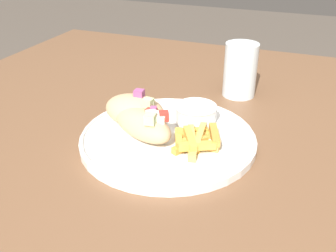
{
  "coord_description": "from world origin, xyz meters",
  "views": [
    {
      "loc": [
        0.2,
        -0.56,
        1.13
      ],
      "look_at": [
        -0.02,
        0.01,
        0.81
      ],
      "focal_mm": 42.0,
      "sensor_mm": 36.0,
      "label": 1
    }
  ],
  "objects_px": {
    "pita_sandwich_near": "(143,124)",
    "fries_pile": "(195,140)",
    "water_glass": "(240,72)",
    "pita_sandwich_far": "(135,110)",
    "plate": "(168,138)",
    "sauce_ramekin": "(196,113)"
  },
  "relations": [
    {
      "from": "pita_sandwich_near",
      "to": "fries_pile",
      "type": "height_order",
      "value": "pita_sandwich_near"
    },
    {
      "from": "fries_pile",
      "to": "water_glass",
      "type": "height_order",
      "value": "water_glass"
    },
    {
      "from": "pita_sandwich_far",
      "to": "fries_pile",
      "type": "xyz_separation_m",
      "value": [
        0.13,
        -0.03,
        -0.02
      ]
    },
    {
      "from": "plate",
      "to": "pita_sandwich_far",
      "type": "height_order",
      "value": "pita_sandwich_far"
    },
    {
      "from": "pita_sandwich_near",
      "to": "fries_pile",
      "type": "bearing_deg",
      "value": 31.49
    },
    {
      "from": "plate",
      "to": "pita_sandwich_near",
      "type": "bearing_deg",
      "value": -152.84
    },
    {
      "from": "pita_sandwich_far",
      "to": "sauce_ramekin",
      "type": "relative_size",
      "value": 1.61
    },
    {
      "from": "plate",
      "to": "pita_sandwich_far",
      "type": "xyz_separation_m",
      "value": [
        -0.07,
        0.02,
        0.03
      ]
    },
    {
      "from": "water_glass",
      "to": "sauce_ramekin",
      "type": "bearing_deg",
      "value": -101.42
    },
    {
      "from": "pita_sandwich_near",
      "to": "sauce_ramekin",
      "type": "bearing_deg",
      "value": 76.87
    },
    {
      "from": "plate",
      "to": "water_glass",
      "type": "height_order",
      "value": "water_glass"
    },
    {
      "from": "plate",
      "to": "fries_pile",
      "type": "bearing_deg",
      "value": -12.55
    },
    {
      "from": "plate",
      "to": "fries_pile",
      "type": "xyz_separation_m",
      "value": [
        0.05,
        -0.01,
        0.01
      ]
    },
    {
      "from": "fries_pile",
      "to": "sauce_ramekin",
      "type": "xyz_separation_m",
      "value": [
        -0.02,
        0.08,
        0.01
      ]
    },
    {
      "from": "pita_sandwich_near",
      "to": "water_glass",
      "type": "height_order",
      "value": "water_glass"
    },
    {
      "from": "plate",
      "to": "sauce_ramekin",
      "type": "height_order",
      "value": "sauce_ramekin"
    },
    {
      "from": "sauce_ramekin",
      "to": "pita_sandwich_near",
      "type": "bearing_deg",
      "value": -129.78
    },
    {
      "from": "pita_sandwich_far",
      "to": "sauce_ramekin",
      "type": "distance_m",
      "value": 0.11
    },
    {
      "from": "pita_sandwich_near",
      "to": "sauce_ramekin",
      "type": "relative_size",
      "value": 1.88
    },
    {
      "from": "sauce_ramekin",
      "to": "fries_pile",
      "type": "bearing_deg",
      "value": -73.13
    },
    {
      "from": "pita_sandwich_far",
      "to": "sauce_ramekin",
      "type": "bearing_deg",
      "value": 29.59
    },
    {
      "from": "water_glass",
      "to": "fries_pile",
      "type": "bearing_deg",
      "value": -93.44
    }
  ]
}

